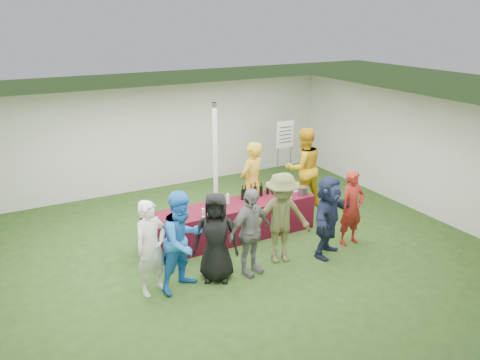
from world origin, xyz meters
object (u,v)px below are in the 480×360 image
staff_pourer (252,183)px  customer_5 (328,216)px  staff_back (303,168)px  customer_1 (183,241)px  customer_3 (250,232)px  customer_6 (352,208)px  wine_list_sign (285,140)px  customer_0 (151,248)px  customer_4 (282,218)px  customer_2 (216,237)px  serving_table (231,221)px  dump_bucket (303,191)px

staff_pourer → customer_5: bearing=81.9°
staff_pourer → staff_back: (1.56, 0.28, 0.04)m
customer_1 → customer_3: 1.21m
customer_1 → customer_6: bearing=-21.3°
customer_5 → wine_list_sign: bearing=38.3°
customer_0 → customer_3: bearing=-26.8°
customer_4 → customer_5: customer_4 is taller
staff_pourer → customer_0: 3.26m
staff_back → customer_2: (-3.27, -2.05, -0.16)m
serving_table → staff_pourer: 1.06m
customer_5 → staff_back: bearing=34.6°
customer_1 → customer_4: 1.93m
customer_6 → customer_5: bearing=-169.4°
staff_back → customer_3: staff_back is taller
staff_back → customer_4: size_ratio=1.11×
staff_pourer → customer_0: bearing=7.0°
customer_2 → customer_4: customer_4 is taller
serving_table → staff_pourer: size_ratio=1.94×
customer_3 → customer_5: bearing=-17.6°
customer_2 → customer_0: bearing=-156.4°
staff_back → customer_4: bearing=51.8°
customer_2 → customer_5: (2.25, -0.20, -0.00)m
staff_pourer → customer_1: size_ratio=1.06×
customer_3 → customer_6: bearing=-12.8°
dump_bucket → customer_5: customer_5 is taller
customer_2 → customer_4: (1.33, 0.01, 0.07)m
wine_list_sign → staff_pourer: (-1.88, -1.57, -0.39)m
customer_5 → customer_1: bearing=144.8°
staff_pourer → customer_1: 2.91m
serving_table → staff_pourer: staff_pourer is taller
customer_1 → customer_0: bearing=146.5°
dump_bucket → customer_1: 3.33m
staff_pourer → customer_3: staff_pourer is taller
dump_bucket → customer_4: customer_4 is taller
staff_pourer → customer_2: 2.47m
dump_bucket → customer_1: (-3.16, -1.06, 0.03)m
customer_5 → customer_6: 0.74m
customer_4 → wine_list_sign: bearing=69.2°
customer_6 → wine_list_sign: bearing=77.9°
customer_0 → serving_table: bearing=10.3°
customer_2 → customer_3: size_ratio=0.99×
serving_table → staff_back: staff_back is taller
serving_table → dump_bucket: dump_bucket is taller
serving_table → customer_4: customer_4 is taller
customer_0 → customer_3: size_ratio=1.01×
wine_list_sign → customer_0: 5.71m
staff_pourer → customer_3: (-1.10, -1.89, -0.12)m
staff_back → customer_3: 3.43m
dump_bucket → staff_back: staff_back is taller
customer_6 → customer_4: bearing=176.6°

